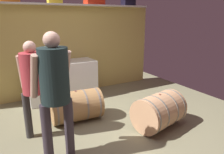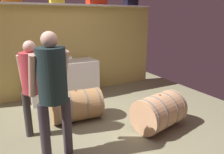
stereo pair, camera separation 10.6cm
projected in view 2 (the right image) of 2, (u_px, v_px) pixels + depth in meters
ground_plane at (87, 122)px, 3.82m from camera, size 6.22×7.74×0.02m
back_wall_panel at (59, 52)px, 4.98m from camera, size 5.02×0.10×2.06m
high_shelf_board at (58, 4)px, 4.57m from camera, size 4.61×0.40×0.03m
toolcase_red at (96, 0)px, 4.93m from camera, size 0.44×0.31×0.23m
work_cabinet at (64, 80)px, 4.84m from camera, size 1.52×0.58×0.86m
wine_bottle_amber at (59, 55)px, 4.70m from camera, size 0.07×0.07×0.32m
wine_glass at (70, 58)px, 4.61m from camera, size 0.08×0.08×0.15m
wine_barrel_near at (77, 105)px, 3.83m from camera, size 0.92×0.62×0.57m
wine_barrel_far at (159, 112)px, 3.54m from camera, size 0.93×0.75×0.60m
winemaker_pouring at (33, 80)px, 3.14m from camera, size 0.49×0.41×1.50m
visitor_tasting at (53, 85)px, 2.58m from camera, size 0.52×0.44×1.67m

